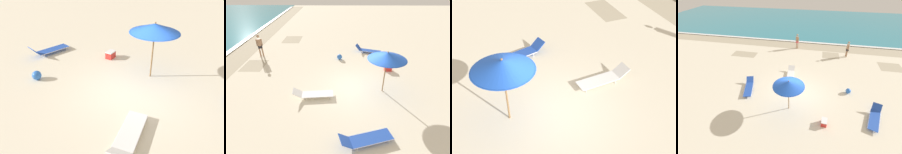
% 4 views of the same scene
% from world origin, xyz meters
% --- Properties ---
extents(ground_plane, '(60.00, 60.00, 0.16)m').
position_xyz_m(ground_plane, '(0.00, 0.01, -0.08)').
color(ground_plane, beige).
extents(beach_umbrella, '(2.02, 2.02, 2.41)m').
position_xyz_m(beach_umbrella, '(-0.26, -1.37, 2.15)').
color(beach_umbrella, olive).
rests_on(beach_umbrella, ground_plane).
extents(sun_lounger_under_umbrella, '(0.78, 2.18, 0.49)m').
position_xyz_m(sun_lounger_under_umbrella, '(-0.87, 2.49, 0.21)').
color(sun_lounger_under_umbrella, white).
rests_on(sun_lounger_under_umbrella, ground_plane).
extents(sun_lounger_beside_umbrella, '(1.17, 2.24, 0.52)m').
position_xyz_m(sun_lounger_beside_umbrella, '(-3.82, 0.04, 0.21)').
color(sun_lounger_beside_umbrella, blue).
rests_on(sun_lounger_beside_umbrella, ground_plane).
extents(sun_lounger_near_water_left, '(1.25, 2.18, 0.60)m').
position_xyz_m(sun_lounger_near_water_left, '(5.32, -1.29, 0.22)').
color(sun_lounger_near_water_left, blue).
rests_on(sun_lounger_near_water_left, ground_plane).
extents(beachgoer_wading_adult, '(0.27, 0.43, 1.76)m').
position_xyz_m(beachgoer_wading_adult, '(4.46, 7.31, 1.00)').
color(beachgoer_wading_adult, '#A37A5B').
rests_on(beachgoer_wading_adult, ground_plane).
extents(beach_ball, '(0.40, 0.40, 0.40)m').
position_xyz_m(beach_ball, '(3.97, 1.07, 0.20)').
color(beach_ball, blue).
rests_on(beach_ball, ground_plane).
extents(cooler_box, '(0.39, 0.53, 0.37)m').
position_xyz_m(cooler_box, '(2.15, -2.26, 0.19)').
color(cooler_box, red).
rests_on(cooler_box, ground_plane).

